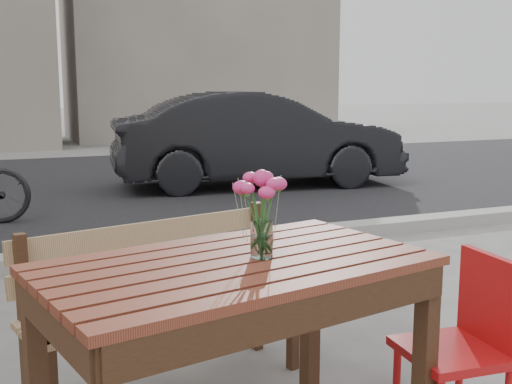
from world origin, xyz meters
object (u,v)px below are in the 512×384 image
Objects in this scene: red_chair at (469,336)px; parked_car at (257,139)px; main_vase at (262,203)px; main_table at (236,298)px.

red_chair is 0.19× the size of parked_car.
red_chair is 6.67m from parked_car.
main_vase is at bearing -93.42° from red_chair.
red_chair is at bearing 171.40° from parked_car.
main_table is 1.92× the size of red_chair.
parked_car is at bearing 168.97° from red_chair.
main_vase is at bearing 164.42° from parked_car.
main_table is at bearing 163.69° from parked_car.
main_vase is 6.83m from parked_car.
main_table is at bearing -179.11° from main_vase.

